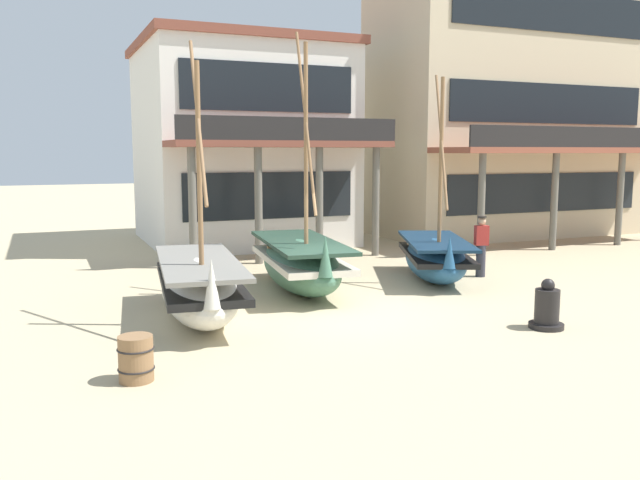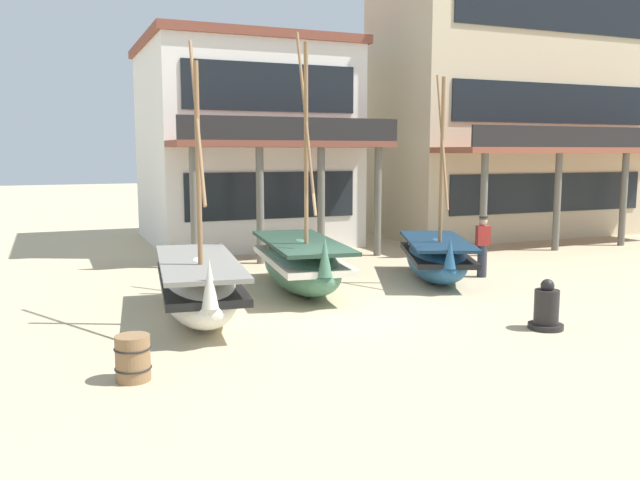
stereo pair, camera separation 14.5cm
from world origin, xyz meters
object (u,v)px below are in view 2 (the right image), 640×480
fishing_boat_centre_large (199,286)px  harbor_building_main (243,144)px  wooden_barrel (133,358)px  fishing_boat_far_right (301,263)px  harbor_building_annex (509,108)px  capstan_winch (546,309)px  fishing_boat_near_left (436,257)px  fisherman_by_hull (483,247)px

fishing_boat_centre_large → harbor_building_main: size_ratio=0.61×
wooden_barrel → fishing_boat_far_right: bearing=47.2°
harbor_building_annex → capstan_winch: bearing=-125.5°
fishing_boat_centre_large → wooden_barrel: bearing=-117.6°
fishing_boat_near_left → fishing_boat_centre_large: size_ratio=0.96×
capstan_winch → harbor_building_annex: bearing=54.5°
fishing_boat_near_left → harbor_building_main: 10.41m
fishing_boat_near_left → capstan_winch: (-0.70, -5.01, -0.23)m
wooden_barrel → harbor_building_annex: size_ratio=0.06×
fisherman_by_hull → harbor_building_main: size_ratio=0.18×
harbor_building_main → fisherman_by_hull: bearing=-67.8°
fishing_boat_far_right → harbor_building_main: size_ratio=0.68×
wooden_barrel → harbor_building_main: bearing=67.7°
harbor_building_main → harbor_building_annex: (10.88, -1.95, 1.48)m
harbor_building_main → harbor_building_annex: size_ratio=0.83×
fishing_boat_near_left → fishing_boat_far_right: fishing_boat_far_right is taller
wooden_barrel → harbor_building_main: 16.03m
fishing_boat_far_right → capstan_winch: size_ratio=6.36×
fisherman_by_hull → fishing_boat_far_right: bearing=177.5°
fishing_boat_near_left → fisherman_by_hull: fishing_boat_near_left is taller
fishing_boat_far_right → harbor_building_annex: bearing=31.8°
fishing_boat_near_left → harbor_building_annex: (8.32, 7.66, 4.59)m
capstan_winch → fishing_boat_far_right: bearing=121.6°
wooden_barrel → capstan_winch: bearing=-0.8°
fishing_boat_centre_large → harbor_building_main: harbor_building_main is taller
fishing_boat_centre_large → harbor_building_annex: harbor_building_annex is taller
capstan_winch → wooden_barrel: bearing=179.2°
fishing_boat_near_left → capstan_winch: 5.07m
fishing_boat_centre_large → capstan_winch: fishing_boat_centre_large is taller
fishing_boat_centre_large → harbor_building_main: (4.22, 11.22, 3.04)m
fisherman_by_hull → harbor_building_annex: (6.92, 7.78, 4.37)m
fishing_boat_centre_large → wooden_barrel: fishing_boat_centre_large is taller
fisherman_by_hull → harbor_building_main: (-3.96, 9.73, 2.89)m
fisherman_by_hull → harbor_building_main: bearing=112.2°
fishing_boat_far_right → harbor_building_annex: (12.18, 7.55, 4.50)m
fishing_boat_centre_large → capstan_winch: 6.97m
harbor_building_annex → wooden_barrel: bearing=-143.3°
fishing_boat_centre_large → fisherman_by_hull: bearing=10.3°
harbor_building_annex → fisherman_by_hull: bearing=-131.7°
harbor_building_main → harbor_building_annex: harbor_building_annex is taller
fishing_boat_centre_large → wooden_barrel: size_ratio=8.13×
fishing_boat_far_right → fisherman_by_hull: 5.26m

